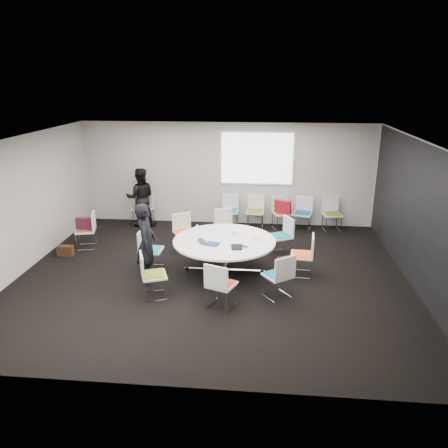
# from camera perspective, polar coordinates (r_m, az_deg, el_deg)

# --- Properties ---
(room_shell) EXTENTS (8.08, 7.08, 2.88)m
(room_shell) POSITION_cam_1_polar(r_m,az_deg,el_deg) (8.67, -0.94, 1.68)
(room_shell) COLOR black
(room_shell) RESTS_ON ground
(conference_table) EXTENTS (2.12, 2.12, 0.73)m
(conference_table) POSITION_cam_1_polar(r_m,az_deg,el_deg) (9.11, 0.04, -3.28)
(conference_table) COLOR silver
(conference_table) RESTS_ON ground
(projection_screen) EXTENTS (1.90, 0.03, 1.35)m
(projection_screen) POSITION_cam_1_polar(r_m,az_deg,el_deg) (11.89, 4.32, 8.52)
(projection_screen) COLOR white
(projection_screen) RESTS_ON room_shell
(chair_ring_a) EXTENTS (0.49, 0.50, 0.88)m
(chair_ring_a) POSITION_cam_1_polar(r_m,az_deg,el_deg) (9.23, 10.14, -4.99)
(chair_ring_a) COLOR silver
(chair_ring_a) RESTS_ON ground
(chair_ring_b) EXTENTS (0.61, 0.62, 0.88)m
(chair_ring_b) POSITION_cam_1_polar(r_m,az_deg,el_deg) (10.22, 7.40, -2.48)
(chair_ring_b) COLOR silver
(chair_ring_b) RESTS_ON ground
(chair_ring_c) EXTENTS (0.59, 0.59, 0.88)m
(chair_ring_c) POSITION_cam_1_polar(r_m,az_deg,el_deg) (10.70, 0.19, -1.33)
(chair_ring_c) COLOR silver
(chair_ring_c) RESTS_ON ground
(chair_ring_d) EXTENTS (0.62, 0.62, 0.88)m
(chair_ring_d) POSITION_cam_1_polar(r_m,az_deg,el_deg) (10.40, -5.14, -2.01)
(chair_ring_d) COLOR silver
(chair_ring_d) RESTS_ON ground
(chair_ring_e) EXTENTS (0.46, 0.47, 0.88)m
(chair_ring_e) POSITION_cam_1_polar(r_m,az_deg,el_deg) (9.47, -9.48, -4.31)
(chair_ring_e) COLOR silver
(chair_ring_e) RESTS_ON ground
(chair_ring_f) EXTENTS (0.58, 0.59, 0.88)m
(chair_ring_f) POSITION_cam_1_polar(r_m,az_deg,el_deg) (8.32, -9.18, -7.67)
(chair_ring_f) COLOR silver
(chair_ring_f) RESTS_ON ground
(chair_ring_g) EXTENTS (0.59, 0.59, 0.88)m
(chair_ring_g) POSITION_cam_1_polar(r_m,az_deg,el_deg) (7.87, -0.38, -9.03)
(chair_ring_g) COLOR silver
(chair_ring_g) RESTS_ON ground
(chair_ring_h) EXTENTS (0.64, 0.63, 0.88)m
(chair_ring_h) POSITION_cam_1_polar(r_m,az_deg,el_deg) (8.26, 7.05, -7.76)
(chair_ring_h) COLOR silver
(chair_ring_h) RESTS_ON ground
(chair_back_a) EXTENTS (0.46, 0.45, 0.88)m
(chair_back_a) POSITION_cam_1_polar(r_m,az_deg,el_deg) (12.02, 0.77, 0.94)
(chair_back_a) COLOR silver
(chair_back_a) RESTS_ON ground
(chair_back_b) EXTENTS (0.48, 0.47, 0.88)m
(chair_back_b) POSITION_cam_1_polar(r_m,az_deg,el_deg) (11.98, 4.09, 0.84)
(chair_back_b) COLOR silver
(chair_back_b) RESTS_ON ground
(chair_back_c) EXTENTS (0.58, 0.58, 0.88)m
(chair_back_c) POSITION_cam_1_polar(r_m,az_deg,el_deg) (11.94, 7.54, 0.66)
(chair_back_c) COLOR silver
(chair_back_c) RESTS_ON ground
(chair_back_d) EXTENTS (0.55, 0.54, 0.88)m
(chair_back_d) POSITION_cam_1_polar(r_m,az_deg,el_deg) (11.98, 10.20, 0.58)
(chair_back_d) COLOR silver
(chair_back_d) RESTS_ON ground
(chair_back_e) EXTENTS (0.52, 0.51, 0.88)m
(chair_back_e) POSITION_cam_1_polar(r_m,az_deg,el_deg) (12.08, 13.88, 0.48)
(chair_back_e) COLOR silver
(chair_back_e) RESTS_ON ground
(chair_spare_left) EXTENTS (0.55, 0.56, 0.88)m
(chair_spare_left) POSITION_cam_1_polar(r_m,az_deg,el_deg) (11.02, -17.47, -1.62)
(chair_spare_left) COLOR silver
(chair_spare_left) RESTS_ON ground
(chair_person_back) EXTENTS (0.59, 0.59, 0.88)m
(chair_person_back) POSITION_cam_1_polar(r_m,az_deg,el_deg) (12.44, -10.47, 1.24)
(chair_person_back) COLOR silver
(chair_person_back) RESTS_ON ground
(person_main) EXTENTS (0.47, 0.65, 1.65)m
(person_main) POSITION_cam_1_polar(r_m,az_deg,el_deg) (8.69, -10.10, -2.58)
(person_main) COLOR black
(person_main) RESTS_ON ground
(person_back) EXTENTS (0.92, 0.80, 1.62)m
(person_back) POSITION_cam_1_polar(r_m,az_deg,el_deg) (12.14, -10.85, 3.42)
(person_back) COLOR black
(person_back) RESTS_ON ground
(laptop) EXTENTS (0.32, 0.37, 0.02)m
(laptop) POSITION_cam_1_polar(r_m,az_deg,el_deg) (8.95, -2.63, -2.24)
(laptop) COLOR #333338
(laptop) RESTS_ON conference_table
(laptop_lid) EXTENTS (0.04, 0.30, 0.22)m
(laptop_lid) POSITION_cam_1_polar(r_m,az_deg,el_deg) (9.14, -3.71, -1.01)
(laptop_lid) COLOR silver
(laptop_lid) RESTS_ON conference_table
(notebook_black) EXTENTS (0.25, 0.32, 0.02)m
(notebook_black) POSITION_cam_1_polar(r_m,az_deg,el_deg) (8.64, 1.68, -3.03)
(notebook_black) COLOR black
(notebook_black) RESTS_ON conference_table
(tablet_folio) EXTENTS (0.31, 0.27, 0.03)m
(tablet_folio) POSITION_cam_1_polar(r_m,az_deg,el_deg) (8.79, -1.57, -2.61)
(tablet_folio) COLOR navy
(tablet_folio) RESTS_ON conference_table
(papers_right) EXTENTS (0.34, 0.28, 0.00)m
(papers_right) POSITION_cam_1_polar(r_m,az_deg,el_deg) (9.18, 4.19, -1.80)
(papers_right) COLOR white
(papers_right) RESTS_ON conference_table
(papers_front) EXTENTS (0.36, 0.32, 0.00)m
(papers_front) POSITION_cam_1_polar(r_m,az_deg,el_deg) (8.98, 4.66, -2.27)
(papers_front) COLOR silver
(papers_front) RESTS_ON conference_table
(cup) EXTENTS (0.08, 0.08, 0.09)m
(cup) POSITION_cam_1_polar(r_m,az_deg,el_deg) (9.30, 1.30, -1.19)
(cup) COLOR white
(cup) RESTS_ON conference_table
(phone) EXTENTS (0.16, 0.12, 0.01)m
(phone) POSITION_cam_1_polar(r_m,az_deg,el_deg) (8.69, 2.69, -2.95)
(phone) COLOR black
(phone) RESTS_ON conference_table
(maroon_bag) EXTENTS (0.40, 0.15, 0.28)m
(maroon_bag) POSITION_cam_1_polar(r_m,az_deg,el_deg) (10.92, -17.73, 0.08)
(maroon_bag) COLOR #4F1529
(maroon_bag) RESTS_ON chair_spare_left
(brown_bag) EXTENTS (0.37, 0.17, 0.24)m
(brown_bag) POSITION_cam_1_polar(r_m,az_deg,el_deg) (10.75, -20.00, -3.29)
(brown_bag) COLOR #331E10
(brown_bag) RESTS_ON ground
(red_jacket) EXTENTS (0.47, 0.33, 0.36)m
(red_jacket) POSITION_cam_1_polar(r_m,az_deg,el_deg) (11.60, 7.68, 2.31)
(red_jacket) COLOR #B11522
(red_jacket) RESTS_ON chair_back_c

